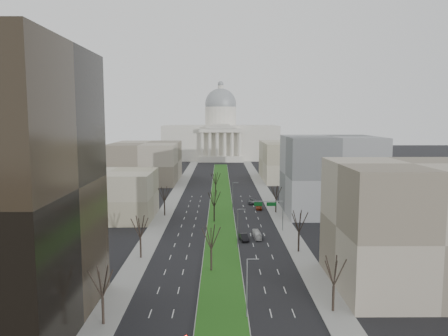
{
  "coord_description": "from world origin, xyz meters",
  "views": [
    {
      "loc": [
        -0.21,
        -42.29,
        29.97
      ],
      "look_at": [
        1.06,
        110.66,
        12.0
      ],
      "focal_mm": 35.0,
      "sensor_mm": 36.0,
      "label": 1
    }
  ],
  "objects": [
    {
      "name": "streetlamp_median_c",
      "position": [
        3.76,
        95.0,
        4.81
      ],
      "size": [
        1.9,
        0.2,
        9.16
      ],
      "color": "gray",
      "rests_on": "ground"
    },
    {
      "name": "tree_left_mid",
      "position": [
        -17.2,
        48.0,
        7.0
      ],
      "size": [
        5.4,
        5.4,
        9.72
      ],
      "color": "black",
      "rests_on": "ground"
    },
    {
      "name": "tree_median_a",
      "position": [
        -2.0,
        40.0,
        7.0
      ],
      "size": [
        5.4,
        5.4,
        9.72
      ],
      "color": "black",
      "rests_on": "ground"
    },
    {
      "name": "streetlamp_median_a",
      "position": [
        3.76,
        20.0,
        4.81
      ],
      "size": [
        1.9,
        0.2,
        9.16
      ],
      "color": "gray",
      "rests_on": "ground"
    },
    {
      "name": "tree_left_far",
      "position": [
        -17.2,
        88.0,
        6.84
      ],
      "size": [
        5.28,
        5.28,
        9.5
      ],
      "color": "black",
      "rests_on": "ground"
    },
    {
      "name": "streetlamp_median_b",
      "position": [
        3.76,
        55.0,
        4.81
      ],
      "size": [
        1.9,
        0.2,
        9.16
      ],
      "color": "gray",
      "rests_on": "ground"
    },
    {
      "name": "building_beige_left",
      "position": [
        -33.0,
        85.0,
        7.0
      ],
      "size": [
        26.0,
        22.0,
        14.0
      ],
      "primitive_type": "cube",
      "color": "tan",
      "rests_on": "ground"
    },
    {
      "name": "sidewalk_left",
      "position": [
        -17.5,
        95.0,
        0.07
      ],
      "size": [
        5.0,
        330.0,
        0.15
      ],
      "primitive_type": "cube",
      "color": "gray",
      "rests_on": "ground"
    },
    {
      "name": "tree_left_near",
      "position": [
        -17.2,
        18.0,
        6.61
      ],
      "size": [
        5.1,
        5.1,
        9.18
      ],
      "color": "black",
      "rests_on": "ground"
    },
    {
      "name": "car_grey_near",
      "position": [
        9.4,
        63.22,
        0.68
      ],
      "size": [
        1.92,
        4.1,
        1.36
      ],
      "primitive_type": "imported",
      "rotation": [
        0.0,
        0.0,
        0.08
      ],
      "color": "#44474B",
      "rests_on": "ground"
    },
    {
      "name": "sidewalk_right",
      "position": [
        17.5,
        95.0,
        0.07
      ],
      "size": [
        5.0,
        330.0,
        0.15
      ],
      "primitive_type": "cube",
      "color": "gray",
      "rests_on": "ground"
    },
    {
      "name": "building_tan_right",
      "position": [
        33.0,
        32.0,
        11.0
      ],
      "size": [
        26.0,
        24.0,
        22.0
      ],
      "primitive_type": "cube",
      "color": "#796F5D",
      "rests_on": "ground"
    },
    {
      "name": "tree_median_b",
      "position": [
        -2.0,
        80.0,
        7.0
      ],
      "size": [
        5.4,
        5.4,
        9.72
      ],
      "color": "black",
      "rests_on": "ground"
    },
    {
      "name": "mast_arm_signs",
      "position": [
        13.49,
        70.03,
        6.11
      ],
      "size": [
        9.12,
        0.24,
        8.09
      ],
      "color": "gray",
      "rests_on": "ground"
    },
    {
      "name": "car_red",
      "position": [
        12.3,
        97.18,
        0.71
      ],
      "size": [
        2.32,
        5.05,
        1.43
      ],
      "primitive_type": "imported",
      "rotation": [
        0.0,
        0.0,
        -0.07
      ],
      "color": "maroon",
      "rests_on": "ground"
    },
    {
      "name": "tree_right_mid",
      "position": [
        17.2,
        52.0,
        7.16
      ],
      "size": [
        5.52,
        5.52,
        9.94
      ],
      "color": "black",
      "rests_on": "ground"
    },
    {
      "name": "building_far_right",
      "position": [
        35.0,
        165.0,
        9.0
      ],
      "size": [
        30.0,
        40.0,
        18.0
      ],
      "primitive_type": "cube",
      "color": "tan",
      "rests_on": "ground"
    },
    {
      "name": "capitol",
      "position": [
        0.0,
        269.59,
        16.31
      ],
      "size": [
        80.0,
        46.0,
        55.0
      ],
      "color": "beige",
      "rests_on": "ground"
    },
    {
      "name": "ground",
      "position": [
        0.0,
        120.0,
        0.0
      ],
      "size": [
        600.0,
        600.0,
        0.0
      ],
      "primitive_type": "plane",
      "color": "black",
      "rests_on": "ground"
    },
    {
      "name": "tree_right_far",
      "position": [
        17.2,
        92.0,
        6.53
      ],
      "size": [
        5.04,
        5.04,
        9.07
      ],
      "color": "black",
      "rests_on": "ground"
    },
    {
      "name": "box_van",
      "position": [
        8.88,
        63.18,
        0.88
      ],
      "size": [
        1.89,
        6.44,
        1.77
      ],
      "primitive_type": "imported",
      "rotation": [
        0.0,
        0.0,
        0.06
      ],
      "color": "white",
      "rests_on": "ground"
    },
    {
      "name": "tree_right_near",
      "position": [
        17.2,
        22.0,
        6.69
      ],
      "size": [
        5.16,
        5.16,
        9.29
      ],
      "color": "black",
      "rests_on": "ground"
    },
    {
      "name": "car_black",
      "position": [
        5.47,
        61.21,
        0.81
      ],
      "size": [
        2.45,
        5.15,
        1.63
      ],
      "primitive_type": "imported",
      "rotation": [
        0.0,
        0.0,
        0.15
      ],
      "color": "black",
      "rests_on": "ground"
    },
    {
      "name": "car_grey_far",
      "position": [
        10.9,
        106.48,
        0.79
      ],
      "size": [
        3.08,
        5.86,
        1.57
      ],
      "primitive_type": "imported",
      "rotation": [
        0.0,
        0.0,
        -0.08
      ],
      "color": "#414347",
      "rests_on": "ground"
    },
    {
      "name": "tree_median_c",
      "position": [
        -2.0,
        120.0,
        7.0
      ],
      "size": [
        5.4,
        5.4,
        9.72
      ],
      "color": "black",
      "rests_on": "ground"
    },
    {
      "name": "median",
      "position": [
        0.0,
        118.99,
        0.1
      ],
      "size": [
        8.0,
        222.03,
        0.2
      ],
      "color": "#999993",
      "rests_on": "ground"
    },
    {
      "name": "building_grey_right",
      "position": [
        34.0,
        92.0,
        12.0
      ],
      "size": [
        28.0,
        26.0,
        24.0
      ],
      "primitive_type": "cube",
      "color": "slate",
      "rests_on": "ground"
    },
    {
      "name": "building_far_left",
      "position": [
        -35.0,
        160.0,
        9.0
      ],
      "size": [
        30.0,
        40.0,
        18.0
      ],
      "primitive_type": "cube",
      "color": "#796F5D",
      "rests_on": "ground"
    }
  ]
}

